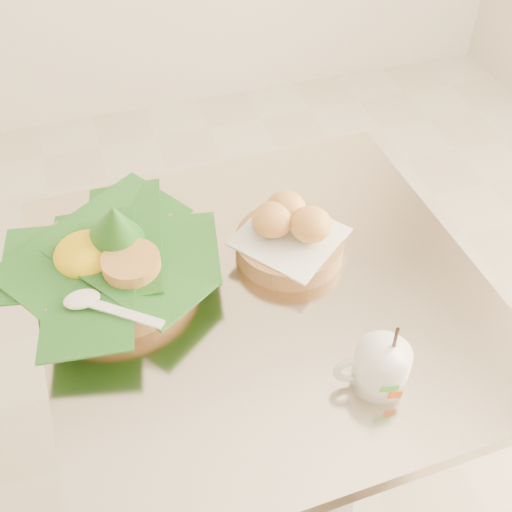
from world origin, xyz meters
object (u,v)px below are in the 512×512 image
object	(u,v)px
bread_basket	(289,234)
cafe_table	(264,370)
rice_basket	(111,258)
coffee_mug	(380,367)

from	to	relation	value
bread_basket	cafe_table	bearing A→B (deg)	-131.70
rice_basket	bread_basket	size ratio (longest dim) A/B	1.59
cafe_table	rice_basket	xyz separation A→B (m)	(-0.22, 0.10, 0.27)
bread_basket	coffee_mug	size ratio (longest dim) A/B	1.62
cafe_table	coffee_mug	xyz separation A→B (m)	(0.10, -0.21, 0.26)
bread_basket	rice_basket	bearing A→B (deg)	174.71
bread_basket	coffee_mug	xyz separation A→B (m)	(0.03, -0.29, -0.00)
bread_basket	coffee_mug	bearing A→B (deg)	-84.01
cafe_table	coffee_mug	bearing A→B (deg)	-65.28
rice_basket	bread_basket	bearing A→B (deg)	-5.29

